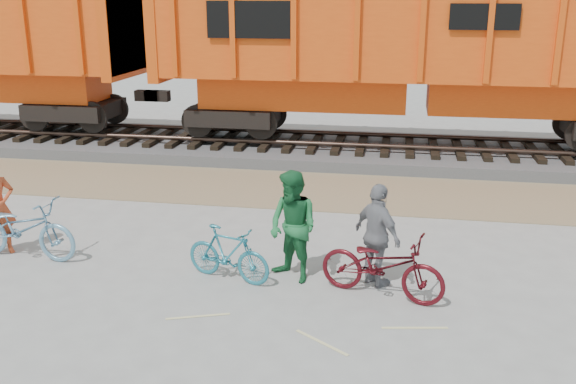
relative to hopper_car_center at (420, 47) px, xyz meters
name	(u,v)px	position (x,y,z in m)	size (l,w,h in m)	color
ground	(279,297)	(-2.07, -9.00, -3.01)	(120.00, 120.00, 0.00)	#9E9E99
gravel_strip	(323,191)	(-2.07, -3.50, -3.00)	(120.00, 3.00, 0.02)	#907A59
ballast_bed	(339,150)	(-2.07, 0.00, -2.86)	(120.00, 4.00, 0.30)	slate
track	(339,139)	(-2.07, 0.00, -2.53)	(120.00, 2.60, 0.24)	black
hopper_car_center	(420,47)	(0.00, 0.00, 0.00)	(14.00, 3.13, 4.65)	black
bicycle_blue	(22,228)	(-6.65, -8.26, -2.47)	(0.71, 2.02, 1.06)	#699CBA
bicycle_teal	(228,254)	(-2.96, -8.53, -2.56)	(0.42, 1.48, 0.89)	teal
bicycle_maroon	(382,265)	(-0.56, -8.70, -2.51)	(0.67, 1.91, 1.00)	#4A0C13
person_man	(293,227)	(-1.96, -8.33, -2.12)	(0.86, 0.67, 1.77)	#1D6635
person_woman	(377,235)	(-0.66, -8.30, -2.19)	(0.96, 0.40, 1.63)	gray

